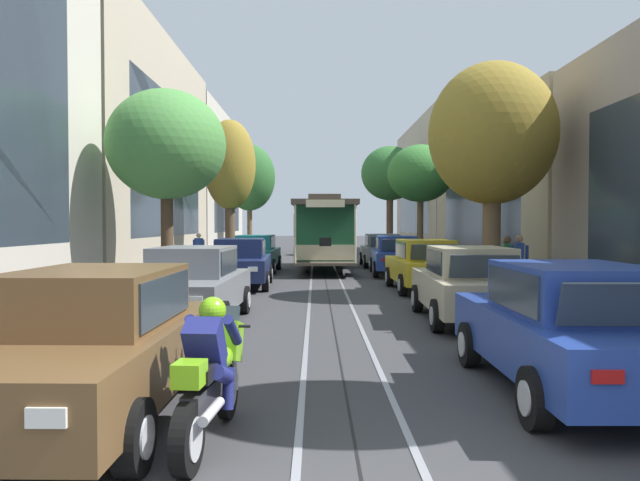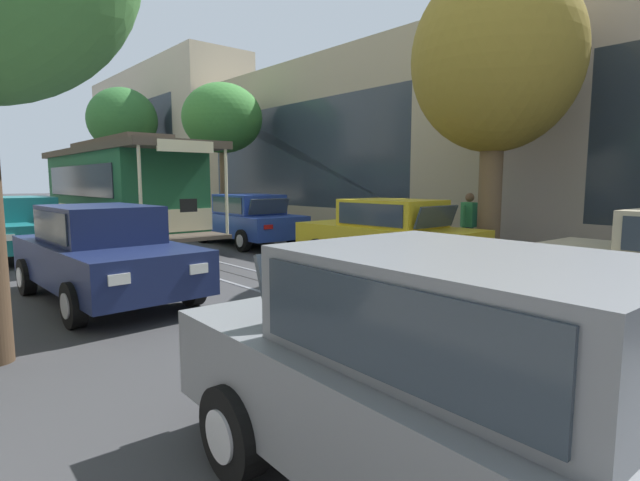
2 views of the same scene
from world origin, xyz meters
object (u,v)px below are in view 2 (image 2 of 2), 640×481
Objects in this scene: parked_car_grey_second_left at (483,392)px; parked_car_blue_fourth_right at (247,219)px; parked_car_grey_fifth_right at (178,212)px; parked_car_teal_fourth_left at (21,227)px; street_tree_kerb_right_second at (496,61)px; street_tree_kerb_right_mid at (222,119)px; parked_car_yellow_mid_right at (388,234)px; parked_car_navy_mid_left at (103,253)px; street_tree_kerb_right_fourth at (123,121)px; pedestrian_on_left_pavement at (488,222)px; pedestrian_crossing_far at (469,223)px; cable_car_trolley at (120,191)px.

parked_car_grey_second_left and parked_car_blue_fourth_right have the same top height.
parked_car_teal_fourth_left is at bearing -151.60° from parked_car_grey_fifth_right.
parked_car_grey_second_left is at bearing -150.06° from street_tree_kerb_right_second.
parked_car_yellow_mid_right is at bearing -99.24° from street_tree_kerb_right_mid.
street_tree_kerb_right_mid reaches higher than parked_car_grey_second_left.
street_tree_kerb_right_fourth is (7.35, 19.92, 4.55)m from parked_car_navy_mid_left.
street_tree_kerb_right_second is (7.50, 4.32, 3.74)m from parked_car_grey_second_left.
parked_car_yellow_mid_right is (5.79, -1.19, 0.00)m from parked_car_navy_mid_left.
parked_car_blue_fourth_right is at bearing -16.71° from parked_car_teal_fourth_left.
street_tree_kerb_right_fourth is (1.56, 21.11, 4.55)m from parked_car_yellow_mid_right.
pedestrian_on_left_pavement reaches higher than parked_car_blue_fourth_right.
street_tree_kerb_right_mid is (7.59, 2.72, 3.64)m from parked_car_teal_fourth_left.
pedestrian_crossing_far reaches higher than parked_car_yellow_mid_right.
parked_car_navy_mid_left is at bearing 168.42° from parked_car_yellow_mid_right.
parked_car_grey_fifth_right is 0.48× the size of cable_car_trolley.
street_tree_kerb_right_second is at bearing 29.94° from parked_car_grey_second_left.
parked_car_teal_fourth_left is 16.22m from street_tree_kerb_right_fourth.
street_tree_kerb_right_mid reaches higher than parked_car_yellow_mid_right.
parked_car_grey_fifth_right is 11.45m from pedestrian_crossing_far.
parked_car_blue_fourth_right is 6.76m from pedestrian_crossing_far.
pedestrian_on_left_pavement is at bearing -14.35° from parked_car_navy_mid_left.
parked_car_yellow_mid_right is 5.71m from parked_car_blue_fourth_right.
parked_car_grey_second_left is at bearing -135.09° from parked_car_yellow_mid_right.
street_tree_kerb_right_second reaches higher than parked_car_navy_mid_left.
parked_car_blue_fourth_right is 0.48× the size of cable_car_trolley.
parked_car_grey_fifth_right is at bearing 103.24° from pedestrian_on_left_pavement.
street_tree_kerb_right_mid is 0.81× the size of street_tree_kerb_right_fourth.
parked_car_blue_fourth_right is 4.89m from parked_car_grey_fifth_right.
street_tree_kerb_right_second is (1.61, -1.56, 3.74)m from parked_car_yellow_mid_right.
cable_car_trolley reaches higher than parked_car_blue_fourth_right.
pedestrian_crossing_far reaches higher than parked_car_grey_fifth_right.
parked_car_navy_mid_left is at bearing -110.27° from street_tree_kerb_right_fourth.
parked_car_teal_fourth_left is 1.01× the size of parked_car_grey_fifth_right.
parked_car_teal_fourth_left is 6.09m from parked_car_blue_fourth_right.
street_tree_kerb_right_mid is (1.78, -0.42, 3.64)m from parked_car_grey_fifth_right.
parked_car_yellow_mid_right and parked_car_grey_fifth_right have the same top height.
street_tree_kerb_right_fourth is at bearing 92.68° from pedestrian_on_left_pavement.
cable_car_trolley reaches higher than parked_car_grey_fifth_right.
parked_car_blue_fourth_right is 0.67× the size of street_tree_kerb_right_second.
parked_car_yellow_mid_right is at bearing 135.86° from street_tree_kerb_right_second.
street_tree_kerb_right_second reaches higher than parked_car_grey_fifth_right.
pedestrian_on_left_pavement reaches higher than parked_car_teal_fourth_left.
parked_car_grey_fifth_right is at bearing 90.67° from parked_car_yellow_mid_right.
parked_car_navy_mid_left is at bearing -129.65° from street_tree_kerb_right_mid.
street_tree_kerb_right_mid is at bearing -89.50° from street_tree_kerb_right_fourth.
street_tree_kerb_right_fourth is at bearing 90.11° from street_tree_kerb_right_second.
cable_car_trolley reaches higher than parked_car_yellow_mid_right.
street_tree_kerb_right_second reaches higher than parked_car_blue_fourth_right.
parked_car_navy_mid_left is 6.27m from parked_car_teal_fourth_left.
street_tree_kerb_right_fourth is 13.79m from cable_car_trolley.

